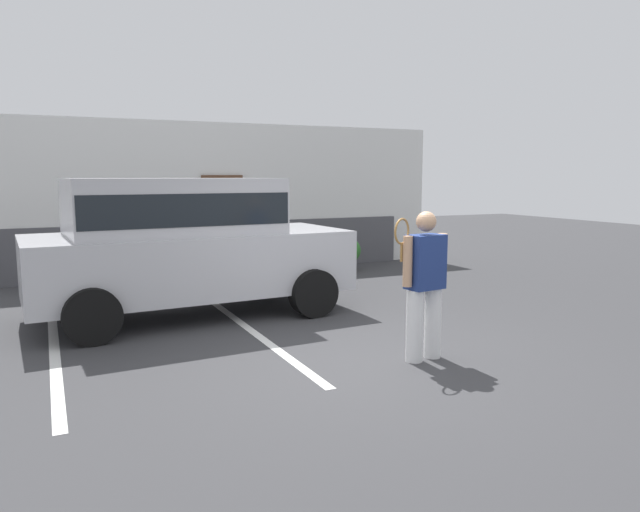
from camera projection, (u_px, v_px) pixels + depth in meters
ground_plane at (365, 360)px, 6.78m from camera, size 40.00×40.00×0.00m
parking_stripe_0 at (55, 359)px, 6.79m from camera, size 0.12×4.40×0.01m
parking_stripe_1 at (258, 335)px, 7.81m from camera, size 0.12×4.40×0.01m
house_frontage at (209, 203)px, 12.82m from camera, size 10.86×0.40×3.22m
parked_suv at (184, 240)px, 8.75m from camera, size 4.71×2.39×2.05m
tennis_player_man at (424, 283)px, 6.68m from camera, size 0.76×0.32×1.69m
potted_plant_by_porch at (348, 252)px, 13.12m from camera, size 0.56×0.56×0.73m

